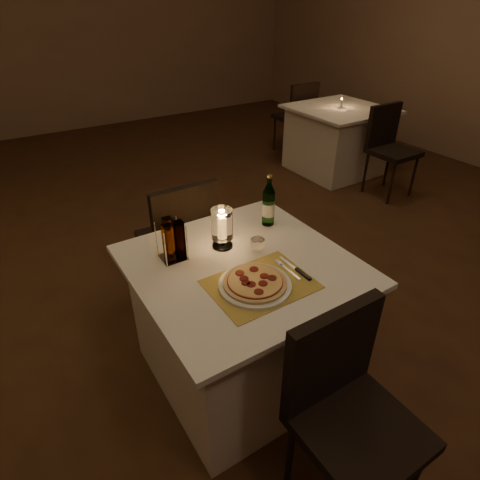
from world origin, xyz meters
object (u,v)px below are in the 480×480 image
hurricane_candle (222,225)px  neighbor_table_right (336,140)px  main_table (242,321)px  chair_near (346,399)px  tumbler (258,245)px  chair_far (181,233)px  water_bottle (268,205)px  pizza (255,282)px  plate (255,285)px

hurricane_candle → neighbor_table_right: size_ratio=0.21×
main_table → neighbor_table_right: same height
chair_near → tumbler: size_ratio=12.86×
main_table → chair_near: 0.74m
chair_near → chair_far: bearing=90.0°
water_bottle → hurricane_candle: 0.34m
main_table → neighbor_table_right: bearing=37.4°
chair_far → tumbler: size_ratio=12.86×
chair_far → pizza: chair_far is taller
main_table → chair_far: chair_far is taller
plate → neighbor_table_right: plate is taller
chair_near → hurricane_candle: (-0.00, 0.89, 0.31)m
chair_far → hurricane_candle: (-0.00, -0.53, 0.31)m
pizza → main_table: bearing=74.5°
chair_far → water_bottle: (0.33, -0.47, 0.31)m
main_table → chair_near: bearing=-90.0°
pizza → plate: bearing=-97.6°
chair_far → neighbor_table_right: chair_far is taller
plate → chair_near: bearing=-84.7°
chair_far → tumbler: chair_far is taller
pizza → tumbler: tumbler is taller
main_table → chair_far: 0.74m
hurricane_candle → chair_far: bearing=89.7°
chair_near → chair_far: same height
tumbler → neighbor_table_right: size_ratio=0.07×
plate → neighbor_table_right: (2.61, 2.14, -0.38)m
neighbor_table_right → main_table: bearing=-142.6°
main_table → neighbor_table_right: 3.22m
main_table → plate: bearing=-105.5°
chair_far → tumbler: 0.71m
water_bottle → neighbor_table_right: (2.24, 1.71, -0.48)m
chair_near → water_bottle: 1.06m
main_table → tumbler: tumbler is taller
main_table → pizza: (-0.05, -0.18, 0.39)m
pizza → water_bottle: 0.57m
tumbler → neighbor_table_right: 3.13m
chair_far → neighbor_table_right: bearing=25.9°
plate → pizza: 0.02m
plate → hurricane_candle: 0.38m
water_bottle → hurricane_candle: bearing=-168.8°
hurricane_candle → tumbler: bearing=-47.5°
chair_far → water_bottle: size_ratio=3.13×
neighbor_table_right → water_bottle: bearing=-142.6°
plate → hurricane_candle: bearing=82.6°
water_bottle → neighbor_table_right: 2.86m
chair_near → hurricane_candle: size_ratio=4.34×
neighbor_table_right → hurricane_candle: bearing=-145.3°
tumbler → hurricane_candle: (-0.12, 0.13, 0.09)m
water_bottle → plate: bearing=-131.4°
main_table → chair_near: chair_near is taller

